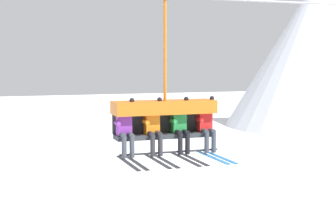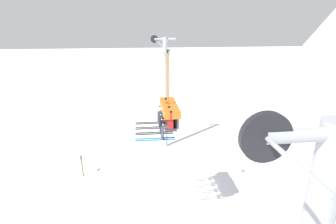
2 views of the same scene
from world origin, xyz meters
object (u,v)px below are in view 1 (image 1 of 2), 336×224
skier_green (181,126)px  skier_red (207,124)px  chairlift_chair (164,112)px  skier_orange (154,127)px  skier_purple (126,128)px

skier_green → skier_red: (0.65, 0.00, 0.00)m
skier_green → chairlift_chair: bearing=146.8°
skier_green → skier_orange: bearing=180.0°
chairlift_chair → skier_green: 0.49m
chairlift_chair → skier_green: bearing=-33.2°
chairlift_chair → skier_orange: 0.49m
skier_purple → skier_orange: same height
skier_red → chairlift_chair: bearing=167.6°
skier_orange → skier_red: bearing=0.0°
skier_orange → skier_green: (0.65, 0.00, 0.00)m
chairlift_chair → skier_orange: size_ratio=2.08×
skier_orange → skier_red: 1.29m
chairlift_chair → skier_orange: chairlift_chair is taller
chairlift_chair → skier_red: 1.04m
chairlift_chair → skier_orange: bearing=-146.3°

